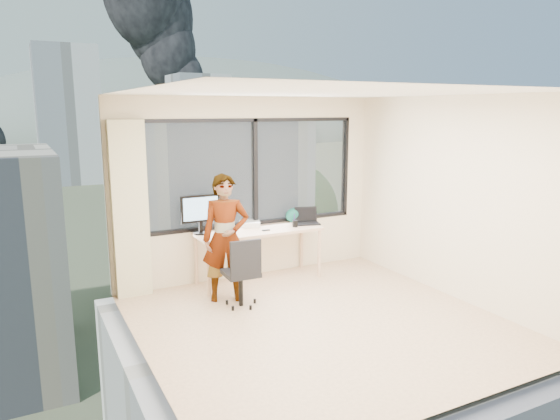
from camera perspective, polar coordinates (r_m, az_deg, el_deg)
floor at (r=6.10m, az=4.40°, el=-12.32°), size 4.00×4.00×0.01m
ceiling at (r=5.59m, az=4.81°, el=12.91°), size 4.00×4.00×0.01m
wall_front at (r=4.19m, az=19.20°, el=-5.07°), size 4.00×0.01×2.60m
wall_left at (r=4.97m, az=-15.43°, el=-2.34°), size 0.01×4.00×2.60m
wall_right at (r=6.95m, az=18.76°, el=1.25°), size 0.01×4.00×2.60m
window_wall at (r=7.44m, az=-3.19°, el=4.20°), size 3.30×0.16×1.55m
curtain at (r=6.86m, az=-16.36°, el=-0.01°), size 0.45×0.14×2.30m
desk at (r=7.35m, az=-2.36°, el=-5.05°), size 1.80×0.60×0.75m
chair at (r=6.41m, az=-4.41°, el=-6.78°), size 0.48×0.48×0.91m
person at (r=6.55m, az=-6.07°, el=-3.12°), size 0.69×0.56×1.63m
monitor at (r=7.04m, az=-8.84°, el=-0.45°), size 0.55×0.12×0.55m
game_console at (r=7.46m, az=-3.42°, el=-1.54°), size 0.37×0.34×0.07m
laptop at (r=7.59m, az=3.11°, el=-0.76°), size 0.42×0.44×0.22m
cellphone at (r=7.20m, az=-1.58°, el=-2.25°), size 0.11×0.06×0.01m
pen_cup at (r=7.40m, az=1.69°, el=-1.53°), size 0.08×0.08×0.10m
handbag at (r=7.70m, az=1.59°, el=-0.57°), size 0.30×0.19×0.22m
exterior_ground at (r=125.86m, az=-25.65°, el=2.58°), size 400.00×400.00×0.04m
near_bldg_b at (r=46.06m, az=-7.80°, el=0.54°), size 14.00×13.00×16.00m
near_bldg_c at (r=47.84m, az=17.46°, el=-3.16°), size 12.00×10.00×10.00m
far_tower_b at (r=125.23m, az=-22.53°, el=9.70°), size 13.00×13.00×30.00m
far_tower_c at (r=152.52m, az=-9.01°, el=9.76°), size 15.00×15.00×26.00m
hill_b at (r=341.07m, az=-9.71°, el=8.27°), size 300.00×220.00×96.00m
tree_b at (r=26.61m, az=-9.47°, el=-15.61°), size 7.60×7.60×9.00m
tree_c at (r=52.49m, az=1.89°, el=-1.39°), size 8.40×8.40×10.00m
smoke_plume_b at (r=185.74m, az=-9.28°, el=18.65°), size 30.00×18.00×70.00m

